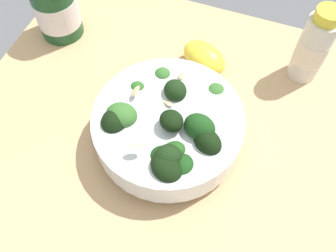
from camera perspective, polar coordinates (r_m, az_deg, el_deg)
name	(u,v)px	position (r cm, az deg, el deg)	size (l,w,h in cm)	color
ground_plane	(156,146)	(58.33, -1.85, -3.11)	(62.45, 62.45, 4.38)	tan
bowl_of_broccoli	(168,127)	(52.40, -0.05, -0.12)	(21.40, 21.40, 10.03)	white
lemon_wedge	(204,57)	(63.15, 5.60, 10.49)	(8.06, 5.13, 4.57)	yellow
bottle_tall	(55,5)	(68.94, -17.05, 17.45)	(7.65, 7.65, 13.99)	#194723
bottle_short	(313,47)	(63.23, 21.50, 11.28)	(4.96, 4.96, 13.55)	beige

